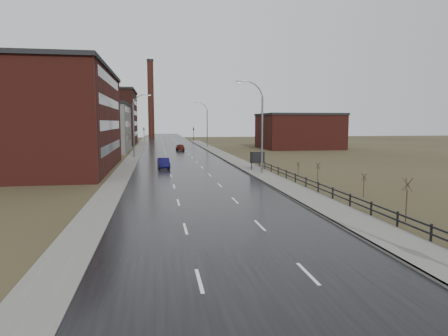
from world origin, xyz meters
name	(u,v)px	position (x,y,z in m)	size (l,w,h in m)	color
ground	(285,327)	(0.00, 0.00, 0.00)	(320.00, 320.00, 0.00)	#2D2819
road	(179,158)	(0.00, 60.00, 0.03)	(14.00, 300.00, 0.06)	black
sidewalk_right	(262,175)	(8.60, 35.00, 0.09)	(3.20, 180.00, 0.18)	#595651
curb_right	(250,175)	(7.08, 35.00, 0.09)	(0.16, 180.00, 0.18)	slate
sidewalk_left	(132,158)	(-8.20, 60.00, 0.06)	(2.40, 260.00, 0.12)	#595651
warehouse_near	(25,119)	(-20.99, 45.00, 6.76)	(22.44, 28.56, 13.50)	#471914
warehouse_mid	(90,127)	(-17.99, 78.00, 5.26)	(16.32, 20.40, 10.50)	slate
warehouse_far	(89,117)	(-22.99, 108.00, 7.76)	(26.52, 24.48, 15.50)	#331611
building_right	(299,131)	(30.30, 82.00, 4.26)	(18.36, 16.32, 8.50)	#471914
smokestack	(151,99)	(-6.00, 150.00, 15.50)	(2.70, 2.70, 30.70)	#331611
streetlight_right_mid	(260,127)	(8.50, 36.00, 5.84)	(3.36, 0.28, 11.35)	slate
streetlight_left	(135,125)	(-7.70, 62.00, 5.84)	(3.36, 0.28, 11.35)	slate
streetlight_right_far	(206,124)	(8.50, 90.00, 5.84)	(3.36, 0.28, 11.35)	slate
guardrail	(336,193)	(10.30, 18.31, 0.71)	(0.10, 53.05, 1.10)	black
shrub_c	(407,200)	(11.51, 10.98, 1.58)	(0.70, 0.74, 2.98)	#382D23
shrub_d	(364,185)	(13.52, 19.88, 1.09)	(0.49, 0.52, 2.06)	#382D23
shrub_e	(318,173)	(12.32, 26.95, 1.23)	(0.55, 0.58, 2.32)	#382D23
shrub_f	(298,169)	(12.59, 33.48, 0.91)	(0.42, 0.44, 1.73)	#382D23
billboard	(257,158)	(9.10, 39.41, 1.70)	(1.96, 0.17, 2.52)	black
traffic_light_left	(144,128)	(-8.00, 120.00, 4.60)	(0.58, 2.73, 5.30)	black
traffic_light_right	(193,128)	(8.00, 120.00, 4.60)	(0.58, 2.73, 5.30)	black
car_near	(164,163)	(-3.05, 44.01, 0.72)	(1.53, 4.37, 1.44)	#0D0B39
car_far	(180,147)	(1.21, 78.55, 0.76)	(1.78, 4.44, 1.51)	#46120B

